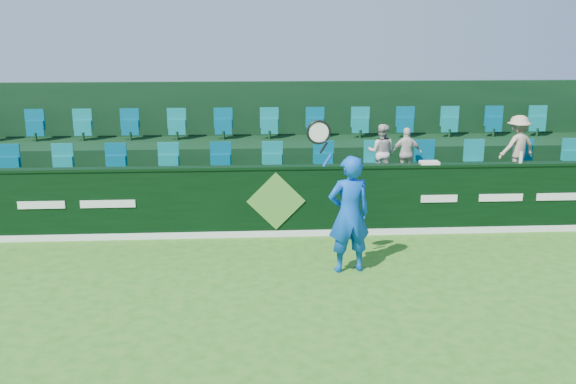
{
  "coord_description": "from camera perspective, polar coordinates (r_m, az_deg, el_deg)",
  "views": [
    {
      "loc": [
        -0.49,
        -7.67,
        3.8
      ],
      "look_at": [
        0.16,
        2.8,
        1.15
      ],
      "focal_mm": 40.0,
      "sensor_mm": 36.0,
      "label": 1
    }
  ],
  "objects": [
    {
      "name": "drinks_bottle",
      "position": [
        12.97,
        20.01,
        2.93
      ],
      "size": [
        0.07,
        0.07,
        0.22
      ],
      "primitive_type": "cylinder",
      "color": "silver",
      "rests_on": "sponsor_hoarding"
    },
    {
      "name": "spectator_left",
      "position": [
        13.29,
        8.3,
        3.53
      ],
      "size": [
        0.66,
        0.58,
        1.15
      ],
      "primitive_type": "imported",
      "rotation": [
        0.0,
        0.0,
        2.86
      ],
      "color": "beige",
      "rests_on": "stand_tier_front"
    },
    {
      "name": "seat_row_back",
      "position": [
        15.13,
        -1.66,
        5.82
      ],
      "size": [
        13.5,
        0.5,
        0.6
      ],
      "primitive_type": "cube",
      "color": "#0D777A",
      "rests_on": "stand_tier_back"
    },
    {
      "name": "ground",
      "position": [
        8.57,
        0.11,
        -12.14
      ],
      "size": [
        60.0,
        60.0,
        0.0
      ],
      "primitive_type": "plane",
      "color": "#266B19",
      "rests_on": "ground"
    },
    {
      "name": "sponsor_hoarding",
      "position": [
        12.09,
        -1.08,
        -0.81
      ],
      "size": [
        16.0,
        0.25,
        1.35
      ],
      "color": "black",
      "rests_on": "ground"
    },
    {
      "name": "spectator_middle",
      "position": [
        13.42,
        10.5,
        3.38
      ],
      "size": [
        0.66,
        0.33,
        1.08
      ],
      "primitive_type": "imported",
      "rotation": [
        0.0,
        0.0,
        3.03
      ],
      "color": "silver",
      "rests_on": "stand_tier_front"
    },
    {
      "name": "spectator_right",
      "position": [
        14.14,
        19.72,
        3.8
      ],
      "size": [
        0.96,
        0.73,
        1.31
      ],
      "primitive_type": "imported",
      "rotation": [
        0.0,
        0.0,
        3.46
      ],
      "color": "tan",
      "rests_on": "stand_tier_front"
    },
    {
      "name": "seat_row_front",
      "position": [
        13.45,
        -1.38,
        2.6
      ],
      "size": [
        13.5,
        0.5,
        0.6
      ],
      "primitive_type": "cube",
      "color": "#0D777A",
      "rests_on": "stand_tier_front"
    },
    {
      "name": "tennis_player",
      "position": [
        10.26,
        5.42,
        -1.91
      ],
      "size": [
        1.16,
        0.57,
        2.55
      ],
      "color": "blue",
      "rests_on": "ground"
    },
    {
      "name": "stand_tier_front",
      "position": [
        13.22,
        -1.3,
        -0.72
      ],
      "size": [
        16.0,
        2.0,
        0.8
      ],
      "primitive_type": "cube",
      "color": "black",
      "rests_on": "ground"
    },
    {
      "name": "towel",
      "position": [
        12.39,
        12.46,
        2.57
      ],
      "size": [
        0.35,
        0.23,
        0.05
      ],
      "primitive_type": "cube",
      "color": "silver",
      "rests_on": "sponsor_hoarding"
    },
    {
      "name": "stand_tier_back",
      "position": [
        15.01,
        -1.59,
        2.06
      ],
      "size": [
        16.0,
        1.8,
        1.3
      ],
      "primitive_type": "cube",
      "color": "black",
      "rests_on": "ground"
    },
    {
      "name": "stand_rear",
      "position": [
        15.34,
        -1.67,
        4.48
      ],
      "size": [
        16.0,
        4.1,
        2.6
      ],
      "color": "black",
      "rests_on": "ground"
    }
  ]
}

